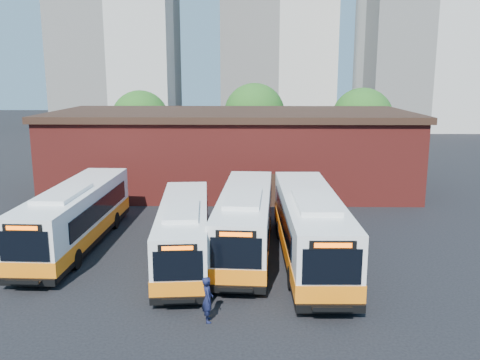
{
  "coord_description": "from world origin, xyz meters",
  "views": [
    {
      "loc": [
        1.43,
        -21.26,
        9.4
      ],
      "look_at": [
        0.97,
        4.55,
        3.95
      ],
      "focal_mm": 38.0,
      "sensor_mm": 36.0,
      "label": 1
    }
  ],
  "objects_px": {
    "bus_midwest": "(184,234)",
    "transit_worker": "(208,299)",
    "bus_west": "(76,218)",
    "bus_mideast": "(245,223)",
    "bus_east": "(310,230)"
  },
  "relations": [
    {
      "from": "bus_midwest",
      "to": "bus_east",
      "type": "bearing_deg",
      "value": -3.5
    },
    {
      "from": "bus_midwest",
      "to": "bus_mideast",
      "type": "relative_size",
      "value": 0.92
    },
    {
      "from": "bus_east",
      "to": "bus_mideast",
      "type": "bearing_deg",
      "value": 156.02
    },
    {
      "from": "bus_west",
      "to": "transit_worker",
      "type": "xyz_separation_m",
      "value": [
        7.96,
        -8.64,
        -0.66
      ]
    },
    {
      "from": "bus_midwest",
      "to": "bus_east",
      "type": "relative_size",
      "value": 0.87
    },
    {
      "from": "bus_west",
      "to": "bus_midwest",
      "type": "xyz_separation_m",
      "value": [
        6.25,
        -2.23,
        -0.15
      ]
    },
    {
      "from": "bus_mideast",
      "to": "bus_east",
      "type": "relative_size",
      "value": 0.95
    },
    {
      "from": "bus_west",
      "to": "bus_east",
      "type": "height_order",
      "value": "bus_east"
    },
    {
      "from": "bus_midwest",
      "to": "transit_worker",
      "type": "height_order",
      "value": "bus_midwest"
    },
    {
      "from": "bus_east",
      "to": "bus_midwest",
      "type": "bearing_deg",
      "value": -179.45
    },
    {
      "from": "bus_west",
      "to": "bus_east",
      "type": "bearing_deg",
      "value": -7.76
    },
    {
      "from": "transit_worker",
      "to": "bus_west",
      "type": "bearing_deg",
      "value": 30.37
    },
    {
      "from": "bus_midwest",
      "to": "bus_mideast",
      "type": "height_order",
      "value": "bus_mideast"
    },
    {
      "from": "bus_mideast",
      "to": "transit_worker",
      "type": "bearing_deg",
      "value": -96.55
    },
    {
      "from": "bus_east",
      "to": "transit_worker",
      "type": "height_order",
      "value": "bus_east"
    }
  ]
}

